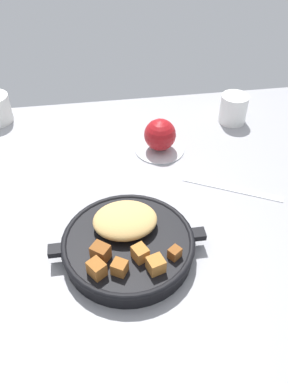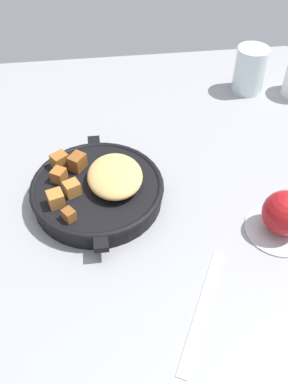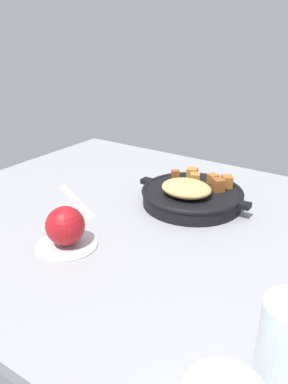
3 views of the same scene
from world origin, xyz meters
TOP-DOWN VIEW (x-y plane):
  - ground_plane at (0.00, 0.00)cm, footprint 112.22×88.62cm
  - cast_iron_skillet at (-2.55, -12.06)cm, footprint 28.65×24.31cm
  - saucer_plate at (8.89, 18.55)cm, footprint 12.03×12.03cm
  - red_apple at (8.89, 18.55)cm, footprint 7.69×7.69cm
  - butter_knife at (22.07, 1.94)cm, footprint 20.21×11.53cm

SIDE VIEW (x-z plane):
  - ground_plane at x=0.00cm, z-range -2.40..0.00cm
  - butter_knife at x=22.07cm, z-range 0.00..0.36cm
  - saucer_plate at x=8.89cm, z-range 0.00..0.60cm
  - cast_iron_skillet at x=-2.55cm, z-range -0.85..6.28cm
  - red_apple at x=8.89cm, z-range 0.60..8.29cm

